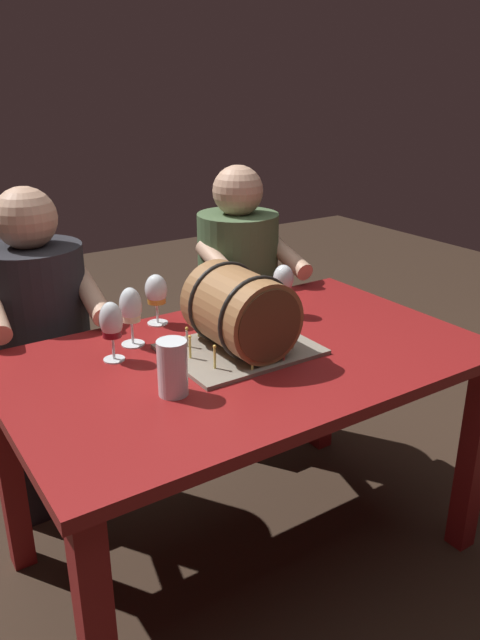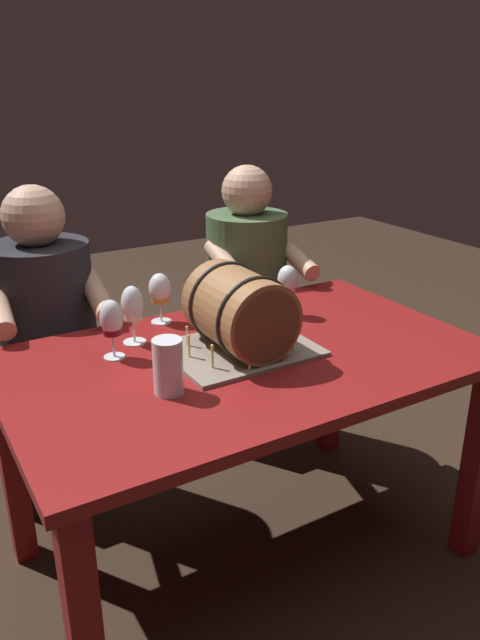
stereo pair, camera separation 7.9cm
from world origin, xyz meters
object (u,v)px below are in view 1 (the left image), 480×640
at_px(dining_table, 246,386).
at_px(person_seated_left, 44,362).
at_px(wine_glass_red, 111,323).
at_px(wine_glass_amber, 156,292).
at_px(wine_glass_rose, 283,281).
at_px(person_seated_right, 238,317).
at_px(barrel_cake, 240,314).
at_px(beer_pint, 173,370).
at_px(wine_glass_white, 131,308).

height_order(dining_table, person_seated_left, person_seated_left).
distance_m(wine_glass_red, wine_glass_amber, 0.30).
height_order(wine_glass_red, wine_glass_rose, wine_glass_red).
height_order(wine_glass_rose, person_seated_right, person_seated_right).
bearing_deg(barrel_cake, person_seated_right, 57.11).
relative_size(barrel_cake, person_seated_right, 0.36).
xyz_separation_m(dining_table, wine_glass_amber, (-0.11, 0.37, 0.22)).
bearing_deg(wine_glass_rose, barrel_cake, -148.80).
distance_m(wine_glass_rose, beer_pint, 0.67).
bearing_deg(dining_table, wine_glass_rose, 35.49).
distance_m(person_seated_left, person_seated_right, 0.84).
bearing_deg(wine_glass_red, wine_glass_rose, 2.64).
distance_m(wine_glass_white, beer_pint, 0.36).
height_order(wine_glass_amber, person_seated_right, person_seated_right).
bearing_deg(wine_glass_red, wine_glass_white, 38.11).
distance_m(dining_table, wine_glass_white, 0.42).
bearing_deg(person_seated_left, wine_glass_amber, -45.95).
xyz_separation_m(barrel_cake, wine_glass_white, (-0.25, 0.22, -0.00)).
bearing_deg(person_seated_left, beer_pint, -81.19).
distance_m(dining_table, beer_pint, 0.36).
xyz_separation_m(wine_glass_red, wine_glass_amber, (0.23, 0.19, -0.00)).
bearing_deg(wine_glass_white, wine_glass_rose, -4.51).
bearing_deg(barrel_cake, dining_table, -79.65).
xyz_separation_m(wine_glass_red, person_seated_right, (0.76, 0.51, -0.31)).
relative_size(barrel_cake, beer_pint, 2.87).
bearing_deg(wine_glass_rose, dining_table, -144.51).
relative_size(wine_glass_red, wine_glass_white, 0.97).
relative_size(wine_glass_amber, wine_glass_rose, 0.96).
xyz_separation_m(wine_glass_red, wine_glass_rose, (0.63, 0.03, 0.01)).
relative_size(wine_glass_white, person_seated_right, 0.16).
bearing_deg(wine_glass_amber, wine_glass_white, -140.59).
xyz_separation_m(wine_glass_white, person_seated_right, (0.67, 0.43, -0.31)).
xyz_separation_m(wine_glass_white, wine_glass_rose, (0.54, -0.04, 0.00)).
relative_size(person_seated_left, person_seated_right, 0.99).
xyz_separation_m(wine_glass_red, wine_glass_white, (0.09, 0.07, 0.00)).
bearing_deg(wine_glass_white, person_seated_right, 32.85).
distance_m(barrel_cake, beer_pint, 0.32).
bearing_deg(wine_glass_amber, barrel_cake, -72.46).
height_order(barrel_cake, wine_glass_rose, barrel_cake).
relative_size(wine_glass_red, wine_glass_rose, 1.01).
relative_size(dining_table, person_seated_right, 1.19).
relative_size(dining_table, barrel_cake, 3.29).
relative_size(wine_glass_amber, person_seated_left, 0.14).
distance_m(barrel_cake, person_seated_left, 0.83).
xyz_separation_m(wine_glass_amber, beer_pint, (-0.19, -0.47, -0.04)).
bearing_deg(beer_pint, wine_glass_white, 82.84).
relative_size(wine_glass_red, wine_glass_amber, 1.05).
bearing_deg(person_seated_right, person_seated_left, 179.99).
height_order(wine_glass_red, person_seated_right, person_seated_right).
xyz_separation_m(barrel_cake, wine_glass_rose, (0.29, 0.18, 0.00)).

